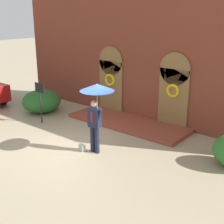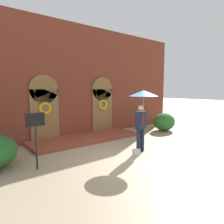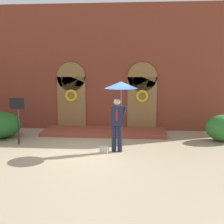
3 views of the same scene
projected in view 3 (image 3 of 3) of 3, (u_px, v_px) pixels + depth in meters
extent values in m
plane|color=tan|center=(94.00, 153.00, 10.39)|extent=(80.00, 80.00, 0.00)
cube|color=brown|center=(107.00, 68.00, 14.13)|extent=(14.00, 0.50, 5.60)
cube|color=brown|center=(72.00, 103.00, 14.21)|extent=(1.30, 0.08, 2.40)
cylinder|color=brown|center=(71.00, 77.00, 14.04)|extent=(1.30, 0.08, 1.30)
cube|color=brown|center=(142.00, 104.00, 13.93)|extent=(1.30, 0.08, 2.40)
cylinder|color=brown|center=(142.00, 77.00, 13.76)|extent=(1.30, 0.08, 1.30)
torus|color=gold|center=(71.00, 96.00, 14.09)|extent=(0.56, 0.12, 0.56)
torus|color=gold|center=(142.00, 96.00, 13.81)|extent=(0.56, 0.12, 0.56)
cube|color=brown|center=(104.00, 132.00, 13.38)|extent=(5.20, 1.80, 0.16)
cylinder|color=#191E33|center=(114.00, 139.00, 10.47)|extent=(0.16, 0.16, 0.90)
cylinder|color=#191E33|center=(120.00, 139.00, 10.46)|extent=(0.16, 0.16, 0.90)
cube|color=#191E33|center=(117.00, 116.00, 10.35)|extent=(0.44, 0.31, 0.66)
cube|color=#A51919|center=(117.00, 115.00, 10.22)|extent=(0.06, 0.02, 0.36)
sphere|color=tan|center=(117.00, 102.00, 10.29)|extent=(0.22, 0.22, 0.22)
cylinder|color=#191E33|center=(124.00, 113.00, 10.32)|extent=(0.22, 0.09, 0.46)
cylinder|color=gray|center=(121.00, 103.00, 10.28)|extent=(0.02, 0.02, 0.98)
cone|color=#284CB7|center=(121.00, 85.00, 10.20)|extent=(1.10, 1.10, 0.22)
cone|color=white|center=(121.00, 85.00, 10.19)|extent=(0.61, 0.61, 0.20)
cube|color=#B7B7B2|center=(104.00, 150.00, 10.35)|extent=(0.30, 0.19, 0.22)
cylinder|color=black|center=(18.00, 127.00, 11.47)|extent=(0.06, 0.06, 1.30)
cube|color=black|center=(17.00, 103.00, 11.35)|extent=(0.56, 0.03, 0.40)
ellipsoid|color=#2D6B28|center=(223.00, 128.00, 11.96)|extent=(1.33, 1.13, 1.02)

